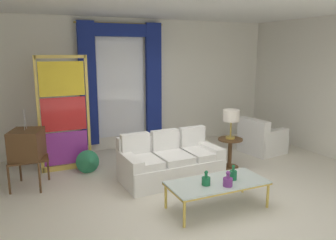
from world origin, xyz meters
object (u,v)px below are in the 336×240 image
Objects in this scene: armchair_white at (261,140)px; stained_glass_divider at (64,116)px; round_side_table at (230,150)px; table_lamp_brass at (231,117)px; vintage_tv at (27,146)px; couch_white_long at (169,162)px; coffee_table at (217,184)px; bottle_crystal_tall at (206,180)px; bottle_blue_decanter at (228,181)px; bottle_amber_squat at (233,174)px; peacock_figurine at (89,163)px.

armchair_white is 4.29m from stained_glass_divider.
round_side_table is 0.67m from table_lamp_brass.
vintage_tv is at bearing 170.67° from round_side_table.
coffee_table is at bearing -83.72° from couch_white_long.
couch_white_long is 2.44m from vintage_tv.
couch_white_long is 1.41m from bottle_crystal_tall.
bottle_amber_squat reaches higher than bottle_blue_decanter.
peacock_figurine is (-1.69, 2.21, -0.27)m from bottle_amber_squat.
vintage_tv is at bearing 179.52° from armchair_white.
stained_glass_divider reaches higher than round_side_table.
bottle_amber_squat is 3.36m from stained_glass_divider.
table_lamp_brass reaches higher than bottle_blue_decanter.
bottle_crystal_tall is 0.36× the size of peacock_figurine.
table_lamp_brass is (1.17, 1.37, 0.65)m from coffee_table.
vintage_tv is 1.17m from peacock_figurine.
bottle_blue_decanter reaches higher than round_side_table.
bottle_blue_decanter is at bearing -31.70° from bottle_crystal_tall.
bottle_blue_decanter is at bearing -141.13° from bottle_amber_squat.
armchair_white is (2.39, 1.93, -0.09)m from coffee_table.
round_side_table is at bearing 56.85° from bottle_amber_squat.
bottle_amber_squat is 1.68m from round_side_table.
round_side_table reaches higher than coffee_table.
bottle_crystal_tall is 0.23× the size of armchair_white.
stained_glass_divider is 0.99m from peacock_figurine.
vintage_tv reaches higher than round_side_table.
bottle_amber_squat is at bearing 38.87° from bottle_blue_decanter.
bottle_blue_decanter is at bearing -57.94° from peacock_figurine.
bottle_blue_decanter is at bearing -125.57° from round_side_table.
couch_white_long reaches higher than bottle_crystal_tall.
bottle_blue_decanter is 0.38× the size of round_side_table.
bottle_crystal_tall is 3.04m from vintage_tv.
couch_white_long reaches higher than peacock_figurine.
bottle_amber_squat is 0.39× the size of round_side_table.
round_side_table is at bearing 49.61° from coffee_table.
coffee_table is at bearing -141.06° from armchair_white.
coffee_table is 3.18m from vintage_tv.
bottle_blue_decanter is at bearing -137.79° from armchair_white.
coffee_table is 1.08× the size of vintage_tv.
vintage_tv reaches higher than bottle_crystal_tall.
coffee_table is at bearing 103.70° from bottle_blue_decanter.
bottle_blue_decanter is 0.24× the size of armchair_white.
round_side_table is at bearing 0.25° from couch_white_long.
couch_white_long reaches higher than bottle_amber_squat.
table_lamp_brass is at bearing -17.18° from peacock_figurine.
couch_white_long is at bearing -167.49° from armchair_white.
bottle_blue_decanter is (0.05, -0.19, 0.11)m from coffee_table.
coffee_table is 2.61m from peacock_figurine.
peacock_figurine is (1.04, 0.21, -0.51)m from vintage_tv.
bottle_amber_squat is 0.38× the size of peacock_figurine.
bottle_crystal_tall is at bearing -92.48° from couch_white_long.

